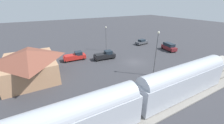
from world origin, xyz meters
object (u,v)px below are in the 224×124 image
at_px(suv_maroon, 169,47).
at_px(light_pole_near_platform, 156,50).
at_px(pickup_red, 75,56).
at_px(sedan_charcoal, 142,42).
at_px(pedestrian_on_platform, 160,80).
at_px(light_pole_lot_center, 106,36).
at_px(station_building, 30,64).
at_px(pickup_black, 105,55).

height_order(suv_maroon, light_pole_near_platform, light_pole_near_platform).
bearing_deg(pickup_red, sedan_charcoal, -83.16).
relative_size(pedestrian_on_platform, suv_maroon, 0.33).
height_order(suv_maroon, light_pole_lot_center, light_pole_lot_center).
distance_m(sedan_charcoal, suv_maroon, 9.52).
bearing_deg(pedestrian_on_platform, station_building, 52.53).
xyz_separation_m(sedan_charcoal, pickup_red, (-2.88, 24.02, 0.15)).
height_order(station_building, pickup_black, station_building).
distance_m(pickup_black, light_pole_near_platform, 14.09).
xyz_separation_m(suv_maroon, light_pole_lot_center, (9.13, 16.56, 3.40)).
height_order(sedan_charcoal, suv_maroon, suv_maroon).
distance_m(sedan_charcoal, pickup_red, 24.20).
xyz_separation_m(sedan_charcoal, pickup_black, (-5.93, 17.14, 0.15)).
distance_m(sedan_charcoal, light_pole_lot_center, 14.21).
height_order(station_building, pickup_red, station_building).
xyz_separation_m(station_building, pickup_black, (1.42, -16.62, -1.79)).
relative_size(pickup_black, light_pole_near_platform, 0.63).
distance_m(pickup_red, light_pole_lot_center, 11.27).
distance_m(station_building, sedan_charcoal, 34.60).
relative_size(pickup_red, pickup_black, 0.99).
xyz_separation_m(pedestrian_on_platform, sedan_charcoal, (22.01, -14.63, -0.40)).
bearing_deg(suv_maroon, sedan_charcoal, 17.30).
height_order(pedestrian_on_platform, suv_maroon, suv_maroon).
bearing_deg(pickup_red, light_pole_lot_center, -74.14).
relative_size(sedan_charcoal, light_pole_near_platform, 0.53).
relative_size(sedan_charcoal, light_pole_lot_center, 0.66).
height_order(pickup_black, light_pole_near_platform, light_pole_near_platform).
relative_size(pickup_black, light_pole_lot_center, 0.78).
height_order(sedan_charcoal, light_pole_lot_center, light_pole_lot_center).
height_order(pickup_red, light_pole_near_platform, light_pole_near_platform).
distance_m(sedan_charcoal, light_pole_near_platform, 22.95).
bearing_deg(station_building, suv_maroon, -92.71).
height_order(pickup_black, light_pole_lot_center, light_pole_lot_center).
xyz_separation_m(pedestrian_on_platform, suv_maroon, (12.93, -17.46, -0.13)).
relative_size(pickup_black, suv_maroon, 1.08).
relative_size(station_building, light_pole_lot_center, 1.72).
height_order(pickup_black, suv_maroon, suv_maroon).
xyz_separation_m(pickup_black, light_pole_lot_center, (5.97, -3.41, 3.52)).
bearing_deg(light_pole_near_platform, suv_maroon, -58.65).
bearing_deg(light_pole_near_platform, station_building, 61.98).
bearing_deg(pickup_black, light_pole_near_platform, -160.65).
bearing_deg(light_pole_near_platform, sedan_charcoal, -34.42).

